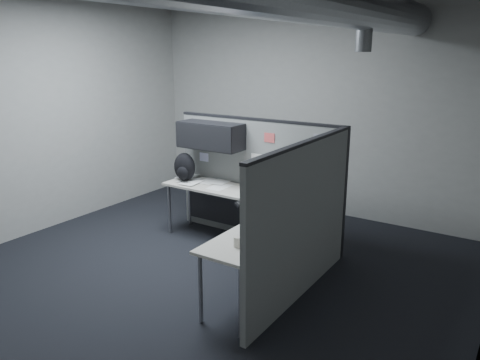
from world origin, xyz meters
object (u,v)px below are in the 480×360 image
Objects in this scene: monitor at (304,183)px; keyboard at (255,203)px; desk at (248,209)px; phone at (261,230)px; backpack at (184,168)px.

keyboard is (-0.43, -0.40, -0.21)m from monitor.
monitor is at bearing 25.91° from desk.
monitor is at bearing 38.72° from keyboard.
phone is (0.51, -0.72, 0.02)m from keyboard.
backpack reaches higher than keyboard.
monitor is (0.59, 0.29, 0.35)m from desk.
keyboard is at bearing -22.47° from backpack.
desk is 0.24m from keyboard.
desk is 4.24× the size of monitor.
backpack reaches higher than desk.
keyboard is (0.16, -0.11, 0.14)m from desk.
phone is 2.16m from backpack.
backpack is (-1.86, 1.08, 0.15)m from phone.
keyboard reaches higher than desk.
desk is 5.88× the size of backpack.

